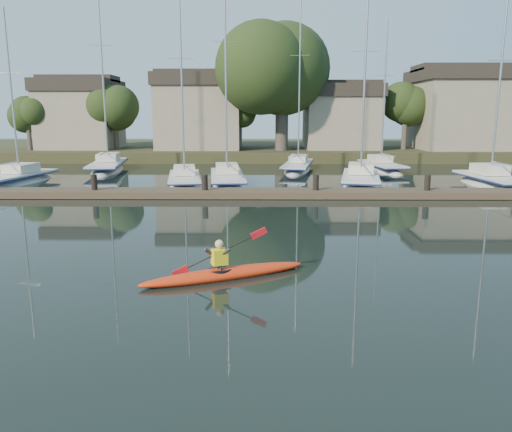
{
  "coord_description": "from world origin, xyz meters",
  "views": [
    {
      "loc": [
        0.02,
        -12.72,
        4.43
      ],
      "look_at": [
        -0.13,
        2.98,
        1.2
      ],
      "focal_mm": 35.0,
      "sensor_mm": 36.0,
      "label": 1
    }
  ],
  "objects_px": {
    "sailboat_4": "(491,190)",
    "kayak": "(224,271)",
    "sailboat_6": "(298,172)",
    "sailboat_7": "(381,173)",
    "sailboat_0": "(18,186)",
    "sailboat_5": "(108,173)",
    "sailboat_2": "(227,186)",
    "dock": "(260,193)",
    "sailboat_3": "(360,188)",
    "sailboat_1": "(185,187)"
  },
  "relations": [
    {
      "from": "dock",
      "to": "sailboat_3",
      "type": "relative_size",
      "value": 2.41
    },
    {
      "from": "sailboat_0",
      "to": "sailboat_4",
      "type": "xyz_separation_m",
      "value": [
        30.12,
        -1.1,
        -0.01
      ]
    },
    {
      "from": "dock",
      "to": "sailboat_5",
      "type": "distance_m",
      "value": 17.58
    },
    {
      "from": "sailboat_5",
      "to": "sailboat_6",
      "type": "relative_size",
      "value": 1.08
    },
    {
      "from": "sailboat_1",
      "to": "sailboat_5",
      "type": "relative_size",
      "value": 0.81
    },
    {
      "from": "sailboat_0",
      "to": "sailboat_6",
      "type": "relative_size",
      "value": 0.8
    },
    {
      "from": "sailboat_6",
      "to": "sailboat_4",
      "type": "bearing_deg",
      "value": -28.69
    },
    {
      "from": "kayak",
      "to": "sailboat_0",
      "type": "xyz_separation_m",
      "value": [
        -14.75,
        18.88,
        -0.38
      ]
    },
    {
      "from": "sailboat_5",
      "to": "sailboat_7",
      "type": "relative_size",
      "value": 1.29
    },
    {
      "from": "sailboat_5",
      "to": "dock",
      "type": "bearing_deg",
      "value": -55.1
    },
    {
      "from": "sailboat_3",
      "to": "sailboat_6",
      "type": "height_order",
      "value": "sailboat_6"
    },
    {
      "from": "dock",
      "to": "sailboat_4",
      "type": "height_order",
      "value": "sailboat_4"
    },
    {
      "from": "sailboat_1",
      "to": "sailboat_2",
      "type": "xyz_separation_m",
      "value": [
        2.68,
        0.51,
        -0.01
      ]
    },
    {
      "from": "sailboat_2",
      "to": "sailboat_0",
      "type": "bearing_deg",
      "value": 174.66
    },
    {
      "from": "sailboat_1",
      "to": "sailboat_4",
      "type": "xyz_separation_m",
      "value": [
        19.22,
        -0.65,
        -0.03
      ]
    },
    {
      "from": "sailboat_3",
      "to": "dock",
      "type": "bearing_deg",
      "value": -132.76
    },
    {
      "from": "sailboat_3",
      "to": "sailboat_4",
      "type": "relative_size",
      "value": 1.07
    },
    {
      "from": "sailboat_5",
      "to": "kayak",
      "type": "bearing_deg",
      "value": -75.83
    },
    {
      "from": "sailboat_1",
      "to": "kayak",
      "type": "bearing_deg",
      "value": -86.8
    },
    {
      "from": "sailboat_6",
      "to": "sailboat_3",
      "type": "bearing_deg",
      "value": -58.8
    },
    {
      "from": "sailboat_2",
      "to": "sailboat_3",
      "type": "xyz_separation_m",
      "value": [
        8.48,
        -0.62,
        -0.02
      ]
    },
    {
      "from": "sailboat_7",
      "to": "sailboat_0",
      "type": "bearing_deg",
      "value": -169.88
    },
    {
      "from": "sailboat_4",
      "to": "sailboat_7",
      "type": "distance_m",
      "value": 10.03
    },
    {
      "from": "sailboat_2",
      "to": "sailboat_5",
      "type": "bearing_deg",
      "value": 137.78
    },
    {
      "from": "sailboat_5",
      "to": "sailboat_7",
      "type": "bearing_deg",
      "value": -8.12
    },
    {
      "from": "sailboat_0",
      "to": "sailboat_6",
      "type": "bearing_deg",
      "value": 31.86
    },
    {
      "from": "sailboat_2",
      "to": "sailboat_1",
      "type": "bearing_deg",
      "value": -174.83
    },
    {
      "from": "sailboat_0",
      "to": "sailboat_2",
      "type": "height_order",
      "value": "sailboat_2"
    },
    {
      "from": "sailboat_2",
      "to": "sailboat_6",
      "type": "bearing_deg",
      "value": 51.32
    },
    {
      "from": "sailboat_7",
      "to": "sailboat_1",
      "type": "bearing_deg",
      "value": -157.34
    },
    {
      "from": "sailboat_5",
      "to": "sailboat_7",
      "type": "distance_m",
      "value": 21.78
    },
    {
      "from": "sailboat_4",
      "to": "sailboat_2",
      "type": "bearing_deg",
      "value": 171.37
    },
    {
      "from": "kayak",
      "to": "sailboat_5",
      "type": "xyz_separation_m",
      "value": [
        -11.16,
        26.37,
        -0.39
      ]
    },
    {
      "from": "sailboat_6",
      "to": "sailboat_7",
      "type": "xyz_separation_m",
      "value": [
        6.65,
        -0.2,
        -0.01
      ]
    },
    {
      "from": "sailboat_4",
      "to": "kayak",
      "type": "bearing_deg",
      "value": -135.47
    },
    {
      "from": "kayak",
      "to": "sailboat_5",
      "type": "bearing_deg",
      "value": 88.69
    },
    {
      "from": "dock",
      "to": "sailboat_7",
      "type": "bearing_deg",
      "value": 53.34
    },
    {
      "from": "sailboat_1",
      "to": "sailboat_6",
      "type": "distance_m",
      "value": 11.47
    },
    {
      "from": "sailboat_1",
      "to": "sailboat_5",
      "type": "distance_m",
      "value": 10.79
    },
    {
      "from": "dock",
      "to": "sailboat_0",
      "type": "height_order",
      "value": "sailboat_0"
    },
    {
      "from": "sailboat_0",
      "to": "sailboat_7",
      "type": "bearing_deg",
      "value": 25.84
    },
    {
      "from": "dock",
      "to": "sailboat_1",
      "type": "bearing_deg",
      "value": 135.32
    },
    {
      "from": "dock",
      "to": "sailboat_0",
      "type": "distance_m",
      "value": 16.57
    },
    {
      "from": "kayak",
      "to": "sailboat_4",
      "type": "bearing_deg",
      "value": 24.91
    },
    {
      "from": "sailboat_3",
      "to": "sailboat_5",
      "type": "relative_size",
      "value": 0.86
    },
    {
      "from": "kayak",
      "to": "sailboat_6",
      "type": "distance_m",
      "value": 27.11
    },
    {
      "from": "dock",
      "to": "sailboat_6",
      "type": "bearing_deg",
      "value": 77.2
    },
    {
      "from": "kayak",
      "to": "dock",
      "type": "xyz_separation_m",
      "value": [
        0.97,
        13.66,
        0.02
      ]
    },
    {
      "from": "sailboat_1",
      "to": "sailboat_5",
      "type": "xyz_separation_m",
      "value": [
        -7.31,
        7.94,
        -0.02
      ]
    },
    {
      "from": "sailboat_0",
      "to": "sailboat_4",
      "type": "height_order",
      "value": "sailboat_4"
    }
  ]
}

